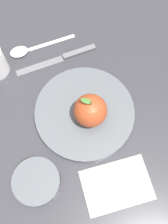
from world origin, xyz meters
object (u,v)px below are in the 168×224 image
at_px(spoon, 27,50).
at_px(linen_napkin, 117,185).
at_px(apple, 90,111).
at_px(side_bowl, 37,181).
at_px(dinner_plate, 84,114).
at_px(knife, 64,57).

xyz_separation_m(spoon, linen_napkin, (-0.34, 0.24, -0.00)).
xyz_separation_m(apple, side_bowl, (0.05, 0.18, -0.03)).
distance_m(dinner_plate, side_bowl, 0.19).
xyz_separation_m(side_bowl, spoon, (0.17, -0.30, -0.02)).
bearing_deg(side_bowl, knife, -76.60).
bearing_deg(linen_napkin, side_bowl, 20.09).
height_order(dinner_plate, side_bowl, side_bowl).
bearing_deg(apple, spoon, -27.08).
height_order(apple, knife, apple).
bearing_deg(linen_napkin, apple, -47.51).
bearing_deg(linen_napkin, dinner_plate, -44.35).
height_order(knife, spoon, spoon).
bearing_deg(dinner_plate, side_bowl, 79.48).
xyz_separation_m(dinner_plate, knife, (0.11, -0.13, -0.01)).
bearing_deg(spoon, linen_napkin, 144.88).
relative_size(side_bowl, linen_napkin, 0.68).
relative_size(apple, knife, 0.51).
xyz_separation_m(dinner_plate, side_bowl, (0.03, 0.18, 0.01)).
xyz_separation_m(side_bowl, linen_napkin, (-0.16, -0.06, -0.02)).
bearing_deg(linen_napkin, spoon, -35.12).
xyz_separation_m(apple, spoon, (0.22, -0.11, -0.05)).
relative_size(dinner_plate, apple, 2.76).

